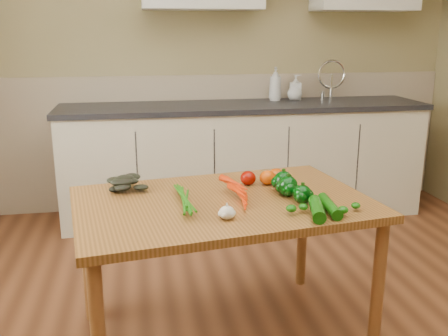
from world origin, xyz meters
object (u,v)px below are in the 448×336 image
object	(u,v)px
soap_bottle_a	(275,84)
zucchini_a	(330,206)
pepper_a	(288,186)
tomato_b	(267,178)
soap_bottle_b	(295,87)
leafy_greens	(127,181)
carrot_bunch	(221,194)
garlic_bulb	(227,213)
soap_bottle_c	(295,91)
pepper_c	(302,194)
table	(223,216)
pepper_b	(283,181)
tomato_c	(276,176)
zucchini_b	(317,209)
tomato_a	(248,178)

from	to	relation	value
soap_bottle_a	zucchini_a	xyz separation A→B (m)	(-0.33, -2.04, -0.30)
pepper_a	tomato_b	distance (m)	0.20
pepper_a	soap_bottle_b	bearing A→B (deg)	71.35
leafy_greens	tomato_b	world-z (taller)	leafy_greens
carrot_bunch	zucchini_a	world-z (taller)	carrot_bunch
garlic_bulb	pepper_a	xyz separation A→B (m)	(0.33, 0.24, 0.02)
soap_bottle_c	pepper_c	xyz separation A→B (m)	(-0.57, -1.92, -0.23)
soap_bottle_b	tomato_b	bearing A→B (deg)	170.75
pepper_c	soap_bottle_c	bearing A→B (deg)	73.34
table	tomato_b	xyz separation A→B (m)	(0.26, 0.19, 0.11)
soap_bottle_b	soap_bottle_c	distance (m)	0.04
soap_bottle_b	carrot_bunch	world-z (taller)	soap_bottle_b
table	pepper_b	xyz separation A→B (m)	(0.31, 0.08, 0.13)
carrot_bunch	pepper_a	world-z (taller)	pepper_a
soap_bottle_a	soap_bottle_c	distance (m)	0.18
pepper_c	tomato_b	world-z (taller)	pepper_c
table	pepper_c	distance (m)	0.38
soap_bottle_b	soap_bottle_c	size ratio (longest dim) A/B	1.33
soap_bottle_c	tomato_c	bearing A→B (deg)	-174.68
soap_bottle_b	pepper_a	size ratio (longest dim) A/B	2.16
garlic_bulb	tomato_b	world-z (taller)	tomato_b
tomato_b	pepper_b	bearing A→B (deg)	-66.07
pepper_c	tomato_b	xyz separation A→B (m)	(-0.08, 0.30, -0.01)
soap_bottle_c	carrot_bunch	bearing A→B (deg)	179.18
tomato_c	zucchini_a	size ratio (longest dim) A/B	0.36
leafy_greens	carrot_bunch	bearing A→B (deg)	-29.73
zucchini_a	soap_bottle_c	bearing A→B (deg)	76.38
soap_bottle_a	zucchini_b	distance (m)	2.13
soap_bottle_b	pepper_c	world-z (taller)	soap_bottle_b
table	leafy_greens	world-z (taller)	leafy_greens
tomato_b	soap_bottle_b	bearing A→B (deg)	67.93
table	tomato_b	bearing A→B (deg)	28.67
carrot_bunch	pepper_a	distance (m)	0.32
soap_bottle_a	pepper_c	bearing A→B (deg)	-86.19
soap_bottle_b	pepper_a	bearing A→B (deg)	174.18
soap_bottle_c	pepper_b	xyz separation A→B (m)	(-0.60, -1.73, -0.22)
soap_bottle_b	zucchini_b	size ratio (longest dim) A/B	0.96
pepper_a	zucchini_a	size ratio (longest dim) A/B	0.42
tomato_b	pepper_a	bearing A→B (deg)	-76.21
garlic_bulb	pepper_b	world-z (taller)	pepper_b
soap_bottle_a	pepper_a	bearing A→B (deg)	-87.88
pepper_c	table	bearing A→B (deg)	162.27
zucchini_a	zucchini_b	bearing A→B (deg)	-154.12
zucchini_b	pepper_b	bearing A→B (deg)	96.79
carrot_bunch	tomato_c	xyz separation A→B (m)	(0.32, 0.23, 0.00)
tomato_a	soap_bottle_b	bearing A→B (deg)	64.97
soap_bottle_b	carrot_bunch	size ratio (longest dim) A/B	0.83
soap_bottle_a	tomato_a	distance (m)	1.73
soap_bottle_c	garlic_bulb	distance (m)	2.26
tomato_a	zucchini_a	size ratio (longest dim) A/B	0.34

